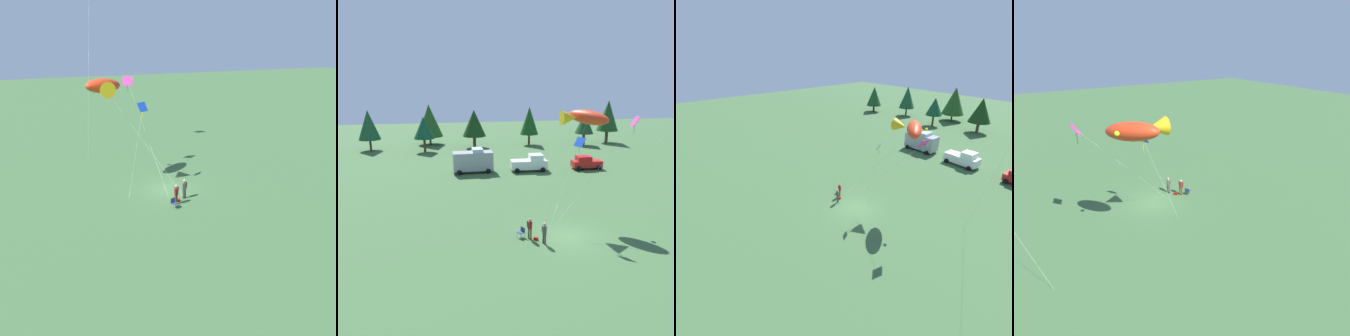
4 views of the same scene
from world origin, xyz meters
TOP-DOWN VIEW (x-y plane):
  - ground_plane at (0.00, 0.00)m, footprint 160.00×160.00m
  - person_kite_flyer at (-2.24, -0.75)m, footprint 0.45×0.51m
  - folding_chair at (-3.69, 0.67)m, footprint 0.65×0.65m
  - person_spectator at (-3.12, 0.28)m, footprint 0.48×0.53m
  - backpack_on_grass at (-2.69, -0.03)m, footprint 0.38×0.38m
  - van_motorhome_grey at (-5.80, 21.08)m, footprint 5.44×2.69m
  - truck_white_pickup at (2.08, 20.38)m, footprint 5.07×2.56m
  - treeline_distant at (-4.67, 39.60)m, footprint 58.91×11.71m
  - kite_large_fish at (2.85, 4.84)m, footprint 7.41×7.71m
  - kite_diamond_blue at (1.29, 1.92)m, footprint 2.55×2.39m
  - kite_diamond_rainbow at (5.96, 2.05)m, footprint 8.18×2.16m

SIDE VIEW (x-z plane):
  - ground_plane at x=0.00m, z-range 0.00..0.00m
  - backpack_on_grass at x=-2.69m, z-range 0.00..0.22m
  - folding_chair at x=-3.69m, z-range 0.08..0.90m
  - person_kite_flyer at x=-2.24m, z-range 0.15..1.89m
  - person_spectator at x=-3.12m, z-range 0.15..1.89m
  - truck_white_pickup at x=2.08m, z-range -0.07..2.27m
  - van_motorhome_grey at x=-5.80m, z-range -0.03..3.31m
  - treeline_distant at x=-4.67m, z-range 0.42..9.02m
  - kite_diamond_blue at x=1.29m, z-range 3.29..11.02m
  - kite_diamond_rainbow at x=5.96m, z-range 3.96..13.27m
  - kite_large_fish at x=2.85m, z-range 4.10..13.93m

